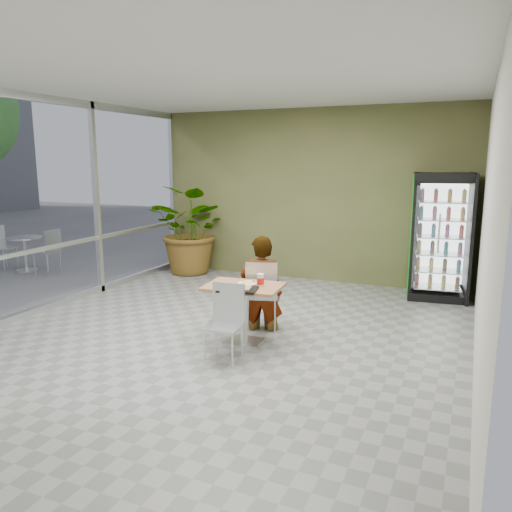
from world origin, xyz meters
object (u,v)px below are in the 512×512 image
object	(u,v)px
dining_table	(244,302)
chair_near	(226,316)
chair_far	(262,290)
seated_woman	(261,293)
soda_cup	(260,280)
cafeteria_tray	(238,289)
potted_plant	(193,230)
beverage_fridge	(440,237)

from	to	relation	value
dining_table	chair_near	xyz separation A→B (m)	(0.02, -0.52, -0.02)
chair_far	seated_woman	bearing A→B (deg)	-74.19
dining_table	seated_woman	bearing A→B (deg)	92.47
seated_woman	soda_cup	size ratio (longest dim) A/B	10.00
seated_woman	cafeteria_tray	world-z (taller)	seated_woman
potted_plant	chair_near	bearing A→B (deg)	-54.48
chair_far	potted_plant	size ratio (longest dim) A/B	0.53
chair_far	chair_near	size ratio (longest dim) A/B	1.08
seated_woman	soda_cup	bearing A→B (deg)	95.08
dining_table	chair_near	bearing A→B (deg)	-87.89
soda_cup	beverage_fridge	xyz separation A→B (m)	(1.83, 3.17, 0.20)
beverage_fridge	potted_plant	distance (m)	4.65
seated_woman	potted_plant	xyz separation A→B (m)	(-2.58, 2.55, 0.40)
soda_cup	chair_far	bearing A→B (deg)	111.14
dining_table	beverage_fridge	distance (m)	3.82
dining_table	soda_cup	size ratio (longest dim) A/B	6.18
beverage_fridge	potted_plant	xyz separation A→B (m)	(-4.65, -0.02, -0.14)
chair_far	chair_near	xyz separation A→B (m)	(0.02, -1.08, -0.04)
beverage_fridge	cafeteria_tray	bearing A→B (deg)	-127.50
seated_woman	potted_plant	size ratio (longest dim) A/B	0.89
beverage_fridge	chair_near	bearing A→B (deg)	-125.93
dining_table	seated_woman	size ratio (longest dim) A/B	0.62
soda_cup	chair_near	bearing A→B (deg)	-110.03
seated_woman	potted_plant	distance (m)	3.66
soda_cup	potted_plant	bearing A→B (deg)	131.91
chair_far	cafeteria_tray	bearing A→B (deg)	75.52
chair_far	cafeteria_tray	world-z (taller)	chair_far
cafeteria_tray	potted_plant	world-z (taller)	potted_plant
seated_woman	soda_cup	world-z (taller)	seated_woman
dining_table	potted_plant	distance (m)	4.12
cafeteria_tray	potted_plant	bearing A→B (deg)	127.77
dining_table	cafeteria_tray	bearing A→B (deg)	-81.14
soda_cup	seated_woman	bearing A→B (deg)	112.11
chair_near	potted_plant	xyz separation A→B (m)	(-2.63, 3.68, 0.38)
seated_woman	cafeteria_tray	bearing A→B (deg)	77.31
potted_plant	seated_woman	bearing A→B (deg)	-44.67
cafeteria_tray	beverage_fridge	xyz separation A→B (m)	(2.00, 3.44, 0.27)
soda_cup	cafeteria_tray	distance (m)	0.33
chair_far	seated_woman	distance (m)	0.08
chair_near	beverage_fridge	distance (m)	4.25
chair_far	seated_woman	world-z (taller)	seated_woman
dining_table	beverage_fridge	xyz separation A→B (m)	(2.04, 3.19, 0.49)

